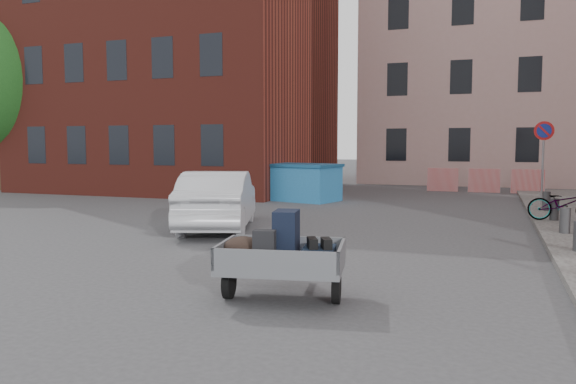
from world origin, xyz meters
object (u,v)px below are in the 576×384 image
at_px(dumpster, 295,182).
at_px(silver_car, 219,200).
at_px(trailer, 281,256).
at_px(bicycle, 564,204).

distance_m(dumpster, silver_car, 7.15).
bearing_deg(trailer, bicycle, 53.33).
relative_size(trailer, dumpster, 0.55).
bearing_deg(bicycle, trailer, 154.95).
relative_size(trailer, silver_car, 0.45).
xyz_separation_m(dumpster, bicycle, (8.46, -3.73, -0.11)).
bearing_deg(bicycle, dumpster, 67.38).
relative_size(dumpster, bicycle, 2.09).
height_order(dumpster, silver_car, silver_car).
bearing_deg(dumpster, trailer, -56.33).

